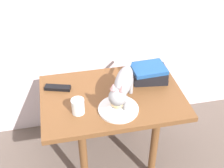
% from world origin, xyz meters
% --- Properties ---
extents(ground_plane, '(6.00, 6.00, 0.00)m').
position_xyz_m(ground_plane, '(0.00, 0.00, 0.00)').
color(ground_plane, brown).
extents(side_table, '(0.81, 0.55, 0.52)m').
position_xyz_m(side_table, '(0.00, 0.00, 0.45)').
color(side_table, brown).
rests_on(side_table, ground).
extents(plate, '(0.22, 0.22, 0.01)m').
position_xyz_m(plate, '(0.01, -0.13, 0.53)').
color(plate, white).
rests_on(plate, side_table).
extents(bread_roll, '(0.09, 0.10, 0.05)m').
position_xyz_m(bread_roll, '(0.00, -0.12, 0.56)').
color(bread_roll, '#E0BC7A').
rests_on(bread_roll, plate).
extents(cat, '(0.24, 0.44, 0.23)m').
position_xyz_m(cat, '(0.04, -0.09, 0.65)').
color(cat, '#99999E').
rests_on(cat, side_table).
extents(book_stack, '(0.23, 0.18, 0.10)m').
position_xyz_m(book_stack, '(0.25, 0.10, 0.57)').
color(book_stack, black).
rests_on(book_stack, side_table).
extents(candle_jar, '(0.07, 0.07, 0.08)m').
position_xyz_m(candle_jar, '(-0.20, -0.10, 0.56)').
color(candle_jar, silver).
rests_on(candle_jar, side_table).
extents(tv_remote, '(0.16, 0.09, 0.02)m').
position_xyz_m(tv_remote, '(-0.30, 0.12, 0.53)').
color(tv_remote, black).
rests_on(tv_remote, side_table).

